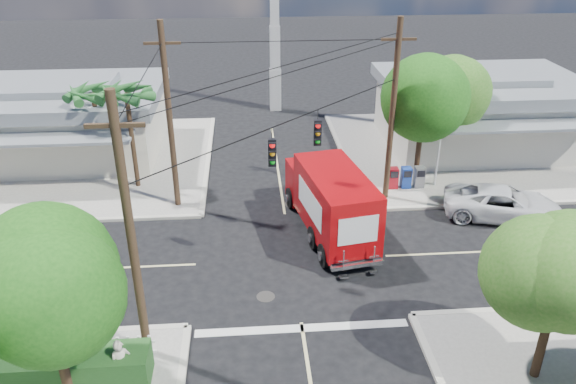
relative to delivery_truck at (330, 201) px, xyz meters
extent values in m
plane|color=black|center=(-1.89, -2.14, -1.63)|extent=(120.00, 120.00, 0.00)
cube|color=gray|center=(9.11, 8.86, -1.56)|extent=(14.00, 14.00, 0.14)
cube|color=beige|center=(2.11, 8.86, -1.56)|extent=(0.25, 14.00, 0.14)
cube|color=beige|center=(9.11, 1.86, -1.56)|extent=(14.00, 0.25, 0.14)
cube|color=gray|center=(-12.89, 8.86, -1.56)|extent=(14.00, 14.00, 0.14)
cube|color=beige|center=(-5.89, 8.86, -1.56)|extent=(0.25, 14.00, 0.14)
cube|color=beige|center=(-12.89, 1.86, -1.56)|extent=(14.00, 0.25, 0.14)
cube|color=beige|center=(-1.89, 7.86, -1.62)|extent=(0.12, 12.00, 0.01)
cube|color=beige|center=(8.11, -2.14, -1.62)|extent=(12.00, 0.12, 0.01)
cube|color=beige|center=(-11.89, -2.14, -1.62)|extent=(12.00, 0.12, 0.01)
cube|color=silver|center=(-1.89, -6.44, -1.62)|extent=(7.50, 0.40, 0.01)
cube|color=beige|center=(10.61, 9.86, 0.21)|extent=(11.00, 8.00, 3.40)
cube|color=gray|center=(10.61, 9.86, 2.26)|extent=(11.80, 8.80, 0.70)
cube|color=gray|center=(10.61, 9.86, 2.76)|extent=(6.05, 4.40, 0.50)
cube|color=gray|center=(10.61, 4.96, 1.41)|extent=(9.90, 1.80, 0.15)
cylinder|color=silver|center=(6.21, 4.16, -0.04)|extent=(0.12, 0.12, 2.90)
cube|color=beige|center=(-13.89, 10.36, 0.11)|extent=(10.00, 8.00, 3.20)
cube|color=gray|center=(-13.89, 10.36, 2.06)|extent=(10.80, 8.80, 0.70)
cube|color=gray|center=(-13.89, 10.36, 2.56)|extent=(5.50, 4.40, 0.50)
cube|color=gray|center=(-13.89, 5.46, 1.21)|extent=(9.00, 1.80, 0.15)
cylinder|color=silver|center=(-9.89, 4.66, -0.14)|extent=(0.12, 0.12, 2.70)
cube|color=silver|center=(-1.39, 17.86, -0.13)|extent=(0.80, 0.80, 3.00)
cube|color=silver|center=(-1.39, 17.86, 2.87)|extent=(0.70, 0.70, 3.00)
cube|color=silver|center=(-1.39, 17.86, 5.87)|extent=(0.60, 0.60, 3.00)
cylinder|color=#422D1C|center=(-8.89, -9.64, 0.37)|extent=(0.28, 0.28, 3.71)
sphere|color=#1A5413|center=(-8.89, -9.64, 2.69)|extent=(3.71, 3.71, 3.71)
sphere|color=#1A5413|center=(-9.29, -9.44, 2.92)|extent=(3.02, 3.02, 3.02)
sphere|color=#1A5413|center=(-8.54, -9.94, 2.57)|extent=(3.25, 3.25, 3.25)
cylinder|color=#422D1C|center=(5.31, 4.66, 0.56)|extent=(0.28, 0.28, 4.10)
sphere|color=#1A5413|center=(5.31, 4.66, 3.12)|extent=(4.10, 4.10, 4.10)
sphere|color=#1A5413|center=(4.91, 4.86, 3.37)|extent=(3.33, 3.33, 3.33)
sphere|color=#1A5413|center=(5.66, 4.36, 2.99)|extent=(3.58, 3.58, 3.58)
cylinder|color=#422D1C|center=(7.91, 6.86, 0.30)|extent=(0.28, 0.28, 3.58)
sphere|color=#2B6A18|center=(7.91, 6.86, 2.54)|extent=(3.58, 3.58, 3.58)
sphere|color=#2B6A18|center=(7.51, 7.06, 2.77)|extent=(2.91, 2.91, 2.91)
sphere|color=#2B6A18|center=(8.26, 6.56, 2.43)|extent=(3.14, 3.14, 3.14)
cylinder|color=#422D1C|center=(5.11, -9.34, 0.24)|extent=(0.28, 0.28, 3.46)
sphere|color=#2B6A18|center=(5.11, -9.34, 2.40)|extent=(3.46, 3.46, 3.46)
sphere|color=#2B6A18|center=(4.71, -9.14, 2.61)|extent=(2.81, 2.81, 2.81)
cylinder|color=#422D1C|center=(-9.39, 5.36, 1.01)|extent=(0.24, 0.24, 5.00)
cone|color=#27652A|center=(-8.49, 5.36, 3.61)|extent=(0.50, 2.06, 0.98)
cone|color=#27652A|center=(-8.83, 6.07, 3.61)|extent=(1.92, 1.68, 0.98)
cone|color=#27652A|center=(-9.59, 6.24, 3.61)|extent=(2.12, 0.95, 0.98)
cone|color=#27652A|center=(-10.20, 5.75, 3.61)|extent=(1.34, 2.07, 0.98)
cone|color=#27652A|center=(-10.20, 4.97, 3.61)|extent=(1.34, 2.07, 0.98)
cone|color=#27652A|center=(-9.59, 4.49, 3.61)|extent=(2.12, 0.95, 0.98)
cone|color=#27652A|center=(-8.83, 4.66, 3.61)|extent=(1.92, 1.68, 0.98)
cylinder|color=#422D1C|center=(-11.39, 6.86, 0.81)|extent=(0.24, 0.24, 4.60)
cone|color=#27652A|center=(-10.49, 6.86, 3.21)|extent=(0.50, 2.06, 0.98)
cone|color=#27652A|center=(-10.83, 7.57, 3.21)|extent=(1.92, 1.68, 0.98)
cone|color=#27652A|center=(-11.59, 7.74, 3.21)|extent=(2.12, 0.95, 0.98)
cone|color=#27652A|center=(-12.20, 7.25, 3.21)|extent=(1.34, 2.07, 0.98)
cone|color=#27652A|center=(-12.20, 6.47, 3.21)|extent=(1.34, 2.07, 0.98)
cone|color=#27652A|center=(-11.59, 5.99, 3.21)|extent=(2.12, 0.95, 0.98)
cone|color=#27652A|center=(-10.83, 6.16, 3.21)|extent=(1.92, 1.68, 0.98)
cylinder|color=#473321|center=(-7.09, -7.34, 2.87)|extent=(0.28, 0.28, 9.00)
cube|color=#473321|center=(-7.09, -7.34, 6.37)|extent=(1.60, 0.12, 0.12)
cylinder|color=#473321|center=(3.31, 3.06, 2.87)|extent=(0.28, 0.28, 9.00)
cube|color=#473321|center=(3.31, 3.06, 6.37)|extent=(1.60, 0.12, 0.12)
cylinder|color=#473321|center=(-7.09, 3.06, 2.87)|extent=(0.28, 0.28, 9.00)
cube|color=#473321|center=(-7.09, 3.06, 6.37)|extent=(1.60, 0.12, 0.12)
cylinder|color=black|center=(-1.89, -2.14, 4.57)|extent=(10.43, 10.43, 0.04)
cube|color=black|center=(-2.69, -2.94, 3.62)|extent=(0.30, 0.24, 1.05)
sphere|color=red|center=(-2.69, -3.08, 3.95)|extent=(0.20, 0.20, 0.20)
cube|color=black|center=(-0.79, -1.04, 3.62)|extent=(0.30, 0.24, 1.05)
sphere|color=red|center=(-0.79, -1.18, 3.95)|extent=(0.20, 0.20, 0.20)
cube|color=silver|center=(-9.69, -7.74, -1.14)|extent=(5.94, 0.05, 0.08)
cube|color=silver|center=(-9.69, -7.74, -0.74)|extent=(5.94, 0.05, 0.08)
cube|color=silver|center=(-6.89, -7.74, -0.99)|extent=(0.09, 0.06, 1.00)
cube|color=#1E491B|center=(-9.89, -8.54, -0.94)|extent=(6.20, 1.20, 1.10)
cube|color=#A30F1B|center=(3.91, 4.06, -0.94)|extent=(0.50, 0.50, 1.10)
cube|color=navy|center=(4.61, 4.06, -0.94)|extent=(0.50, 0.50, 1.10)
cube|color=slate|center=(5.31, 4.06, -0.94)|extent=(0.50, 0.50, 1.10)
cube|color=black|center=(-0.03, 0.14, -1.13)|extent=(3.35, 7.41, 0.23)
cube|color=#A7070B|center=(-0.52, 2.89, -0.39)|extent=(2.44, 1.92, 2.02)
cube|color=black|center=(-0.64, 3.53, -0.03)|extent=(1.94, 0.57, 0.87)
cube|color=silver|center=(-0.67, 3.71, -1.03)|extent=(2.09, 0.48, 0.32)
cube|color=#A7070B|center=(0.12, -0.67, 0.25)|extent=(3.20, 5.64, 2.66)
cube|color=white|center=(1.27, -0.46, 0.39)|extent=(0.60, 3.25, 1.19)
cube|color=white|center=(-1.02, -0.88, 0.39)|extent=(0.60, 3.25, 1.19)
cube|color=white|center=(0.60, -3.30, 0.39)|extent=(1.63, 0.31, 1.19)
cube|color=silver|center=(0.62, -3.42, -1.13)|extent=(2.21, 0.62, 0.17)
cube|color=silver|center=(0.01, -3.65, -0.76)|extent=(0.42, 0.13, 0.92)
cube|color=silver|center=(1.27, -3.42, -0.76)|extent=(0.42, 0.13, 0.92)
cylinder|color=black|center=(-1.54, 2.57, -1.13)|extent=(0.47, 1.04, 1.01)
cylinder|color=black|center=(0.54, 2.95, -1.13)|extent=(0.47, 1.04, 1.01)
cylinder|color=black|center=(-0.59, -2.66, -1.13)|extent=(0.47, 1.04, 1.01)
cylinder|color=black|center=(1.48, -2.29, -1.13)|extent=(0.47, 1.04, 1.01)
imported|color=silver|center=(8.37, 0.76, -0.88)|extent=(5.91, 3.91, 1.51)
imported|color=beige|center=(-7.58, -8.75, -0.66)|extent=(0.72, 0.62, 1.66)
camera|label=1|loc=(-3.60, -21.79, 11.49)|focal=35.00mm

